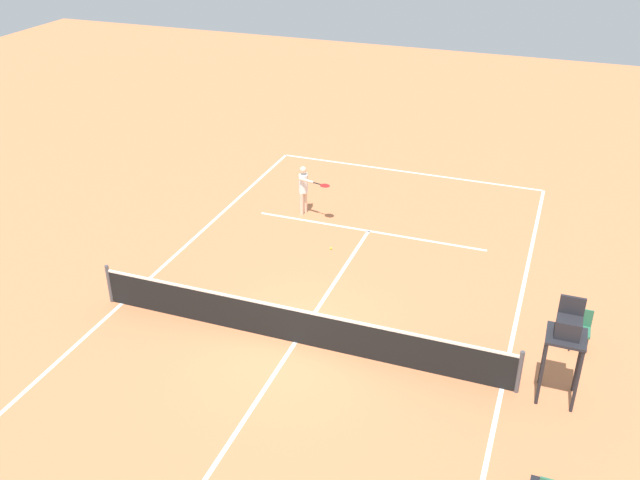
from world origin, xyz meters
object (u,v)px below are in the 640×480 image
object	(u,v)px
umpire_chair	(567,335)
courtside_chair_mid	(581,327)
player_serving	(304,187)
tennis_ball	(331,248)

from	to	relation	value
umpire_chair	courtside_chair_mid	bearing A→B (deg)	-100.77
player_serving	tennis_ball	distance (m)	2.65
tennis_ball	courtside_chair_mid	world-z (taller)	courtside_chair_mid
tennis_ball	umpire_chair	size ratio (longest dim) A/B	0.03
player_serving	umpire_chair	world-z (taller)	umpire_chair
player_serving	courtside_chair_mid	world-z (taller)	player_serving
player_serving	umpire_chair	bearing A→B (deg)	66.25
tennis_ball	courtside_chair_mid	distance (m)	7.41
player_serving	tennis_ball	size ratio (longest dim) A/B	24.04
courtside_chair_mid	umpire_chair	bearing A→B (deg)	79.23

